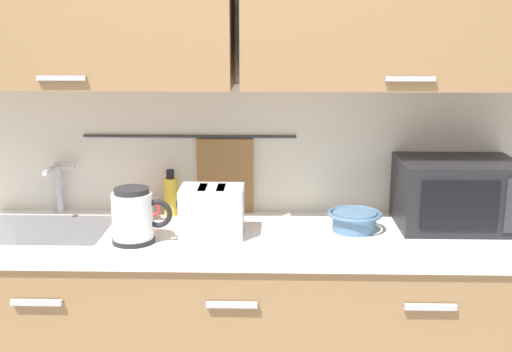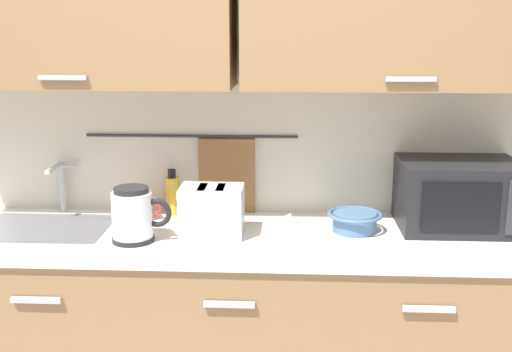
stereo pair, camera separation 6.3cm
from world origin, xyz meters
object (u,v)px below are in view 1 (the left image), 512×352
microwave (456,193)px  dish_soap_bottle (171,195)px  mug_near_sink (142,209)px  toaster (212,211)px  electric_kettle (134,216)px  mixing_bowl (354,220)px

microwave → dish_soap_bottle: size_ratio=2.35×
microwave → mug_near_sink: (-1.27, 0.04, -0.09)m
toaster → mug_near_sink: bearing=150.3°
electric_kettle → mug_near_sink: bearing=95.4°
mug_near_sink → mixing_bowl: (0.86, -0.11, -0.00)m
electric_kettle → mixing_bowl: bearing=10.8°
mixing_bowl → toaster: size_ratio=0.84×
toaster → mixing_bowl: bearing=6.9°
mug_near_sink → mixing_bowl: 0.87m
dish_soap_bottle → mixing_bowl: dish_soap_bottle is taller
electric_kettle → mug_near_sink: 0.27m
dish_soap_bottle → mixing_bowl: (0.75, -0.19, -0.04)m
dish_soap_bottle → toaster: dish_soap_bottle is taller
mixing_bowl → toaster: toaster is taller
microwave → electric_kettle: bearing=-169.5°
mug_near_sink → toaster: (0.31, -0.17, 0.05)m
mug_near_sink → toaster: toaster is taller
dish_soap_bottle → mixing_bowl: bearing=-14.5°
toaster → microwave: bearing=8.2°
electric_kettle → toaster: size_ratio=0.89×
electric_kettle → mug_near_sink: (-0.03, 0.27, -0.05)m
microwave → mixing_bowl: microwave is taller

